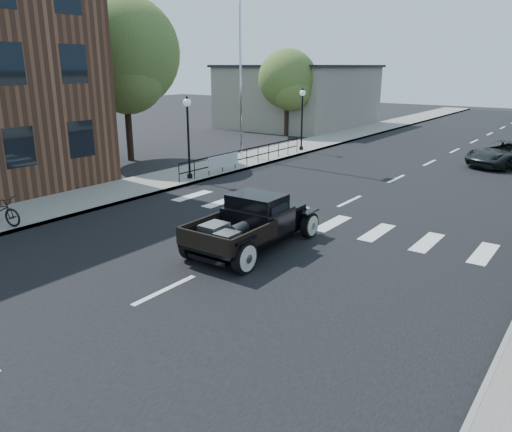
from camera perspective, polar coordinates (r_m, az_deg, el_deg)
The scene contains 14 objects.
ground at distance 14.23m, azimuth -1.66°, elevation -4.35°, with size 120.00×120.00×0.00m, color black.
road at distance 27.26m, azimuth 17.96°, elevation 5.15°, with size 14.00×80.00×0.02m, color black.
road_markings at distance 22.65m, azimuth 13.93°, elevation 3.20°, with size 12.00×60.00×0.06m, color silver, non-canonical shape.
sidewalk_left at distance 30.86m, azimuth 2.77°, elevation 7.35°, with size 3.00×80.00×0.15m, color gray.
low_building_left at distance 44.99m, azimuth 5.01°, elevation 13.39°, with size 10.00×12.00×5.00m, color gray.
railing at distance 26.04m, azimuth -1.05°, elevation 6.89°, with size 0.08×10.00×1.00m, color black, non-canonical shape.
banner at distance 24.49m, azimuth -3.72°, elevation 5.74°, with size 0.04×2.20×0.60m, color silver, non-canonical shape.
lamp_post_b at distance 23.00m, azimuth -7.74°, elevation 8.85°, with size 0.36×0.36×3.72m, color black, non-canonical shape.
lamp_post_c at distance 30.97m, azimuth 5.27°, elevation 10.95°, with size 0.36×0.36×3.72m, color black, non-canonical shape.
flagpole at distance 28.41m, azimuth -1.80°, elevation 18.79°, with size 0.12×0.12×11.94m, color silver.
big_tree_near at distance 28.84m, azimuth -14.71°, elevation 14.84°, with size 6.00×6.00×8.82m, color #4E642B, non-canonical shape.
big_tree_far at distance 38.54m, azimuth 3.58°, elevation 13.88°, with size 4.34×4.34×6.38m, color #4E642B, non-canonical shape.
hotrod_pickup at distance 14.37m, azimuth -0.37°, elevation -0.69°, with size 2.19×4.70×1.63m, color black, non-canonical shape.
second_car at distance 29.59m, azimuth 26.59°, elevation 6.34°, with size 2.19×4.75×1.32m, color black.
Camera 1 is at (8.10, -10.52, 5.13)m, focal length 35.00 mm.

